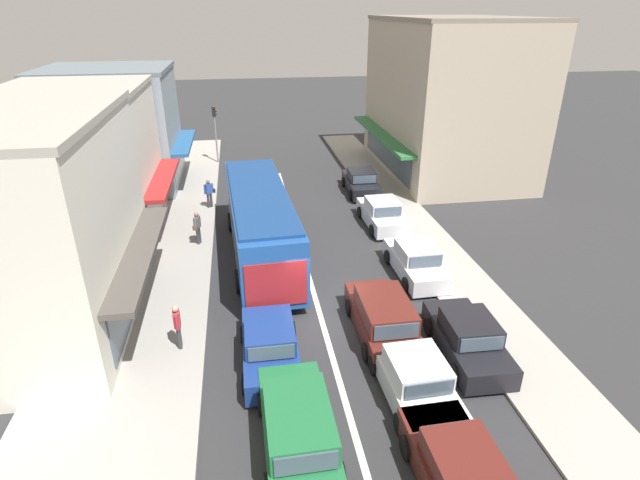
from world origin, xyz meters
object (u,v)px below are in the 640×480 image
at_px(wagon_adjacent_lane_trail, 298,428).
at_px(parked_sedan_kerb_second, 416,261).
at_px(sedan_adjacent_lane_lead, 270,346).
at_px(city_bus, 260,219).
at_px(pedestrian_browsing_midblock, 177,324).
at_px(traffic_light_downstreet, 215,125).
at_px(pedestrian_far_walker, 209,192).
at_px(sedan_behind_bus_mid, 460,475).
at_px(parked_sedan_kerb_third, 382,214).
at_px(pedestrian_with_handbag_near, 197,226).
at_px(sedan_queue_gap_filler, 415,380).
at_px(parked_sedan_kerb_front, 467,338).
at_px(wagon_queue_far_back, 383,317).
at_px(parked_sedan_kerb_rear, 361,182).

relative_size(wagon_adjacent_lane_trail, parked_sedan_kerb_second, 1.07).
distance_m(sedan_adjacent_lane_lead, parked_sedan_kerb_second, 8.27).
xyz_separation_m(city_bus, pedestrian_browsing_midblock, (-3.12, -6.61, -0.81)).
relative_size(traffic_light_downstreet, pedestrian_far_walker, 2.58).
bearing_deg(pedestrian_far_walker, sedan_behind_bus_mid, -71.88).
bearing_deg(pedestrian_far_walker, parked_sedan_kerb_third, -22.90).
distance_m(wagon_adjacent_lane_trail, pedestrian_with_handbag_near, 13.45).
relative_size(sedan_queue_gap_filler, pedestrian_with_handbag_near, 2.61).
bearing_deg(pedestrian_with_handbag_near, parked_sedan_kerb_front, -47.20).
relative_size(wagon_queue_far_back, wagon_adjacent_lane_trail, 1.00).
bearing_deg(parked_sedan_kerb_third, sedan_adjacent_lane_lead, -122.53).
relative_size(sedan_adjacent_lane_lead, pedestrian_with_handbag_near, 2.58).
relative_size(sedan_queue_gap_filler, parked_sedan_kerb_second, 1.01).
height_order(wagon_adjacent_lane_trail, sedan_queue_gap_filler, wagon_adjacent_lane_trail).
bearing_deg(sedan_queue_gap_filler, parked_sedan_kerb_front, 34.82).
bearing_deg(sedan_behind_bus_mid, city_bus, 106.32).
distance_m(sedan_queue_gap_filler, pedestrian_browsing_midblock, 7.86).
bearing_deg(city_bus, wagon_adjacent_lane_trail, -88.42).
distance_m(parked_sedan_kerb_front, parked_sedan_kerb_rear, 16.35).
distance_m(wagon_adjacent_lane_trail, traffic_light_downstreet, 27.40).
bearing_deg(wagon_adjacent_lane_trail, parked_sedan_kerb_second, 54.23).
distance_m(wagon_queue_far_back, parked_sedan_kerb_third, 9.90).
distance_m(sedan_queue_gap_filler, sedan_adjacent_lane_lead, 4.68).
bearing_deg(pedestrian_browsing_midblock, pedestrian_with_handbag_near, 88.84).
bearing_deg(wagon_adjacent_lane_trail, parked_sedan_kerb_front, 26.73).
distance_m(wagon_queue_far_back, pedestrian_far_walker, 14.85).
height_order(sedan_adjacent_lane_lead, parked_sedan_kerb_third, same).
bearing_deg(parked_sedan_kerb_rear, pedestrian_browsing_midblock, -123.81).
xyz_separation_m(parked_sedan_kerb_second, parked_sedan_kerb_third, (0.01, 5.50, 0.00)).
distance_m(pedestrian_browsing_midblock, pedestrian_far_walker, 13.12).
height_order(parked_sedan_kerb_front, pedestrian_with_handbag_near, pedestrian_with_handbag_near).
height_order(sedan_queue_gap_filler, parked_sedan_kerb_rear, same).
height_order(wagon_queue_far_back, traffic_light_downstreet, traffic_light_downstreet).
distance_m(city_bus, traffic_light_downstreet, 15.98).
bearing_deg(pedestrian_with_handbag_near, parked_sedan_kerb_second, -25.35).
distance_m(wagon_queue_far_back, pedestrian_with_handbag_near, 10.90).
xyz_separation_m(city_bus, pedestrian_far_walker, (-2.59, 6.50, -0.81)).
relative_size(sedan_queue_gap_filler, sedan_adjacent_lane_lead, 1.01).
relative_size(city_bus, sedan_adjacent_lane_lead, 2.60).
distance_m(wagon_queue_far_back, pedestrian_browsing_midblock, 6.98).
height_order(parked_sedan_kerb_second, traffic_light_downstreet, traffic_light_downstreet).
bearing_deg(parked_sedan_kerb_rear, wagon_adjacent_lane_trail, -108.06).
distance_m(city_bus, sedan_adjacent_lane_lead, 7.87).
relative_size(wagon_queue_far_back, parked_sedan_kerb_front, 1.06).
xyz_separation_m(sedan_adjacent_lane_lead, sedan_behind_bus_mid, (4.06, -5.59, 0.00)).
relative_size(traffic_light_downstreet, pedestrian_browsing_midblock, 2.58).
bearing_deg(traffic_light_downstreet, parked_sedan_kerb_second, -64.58).
relative_size(city_bus, pedestrian_far_walker, 6.73).
xyz_separation_m(wagon_adjacent_lane_trail, pedestrian_with_handbag_near, (-3.27, 13.05, 0.32)).
bearing_deg(sedan_queue_gap_filler, pedestrian_browsing_midblock, 154.02).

